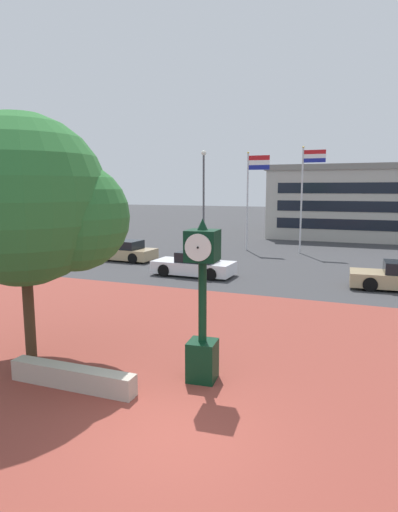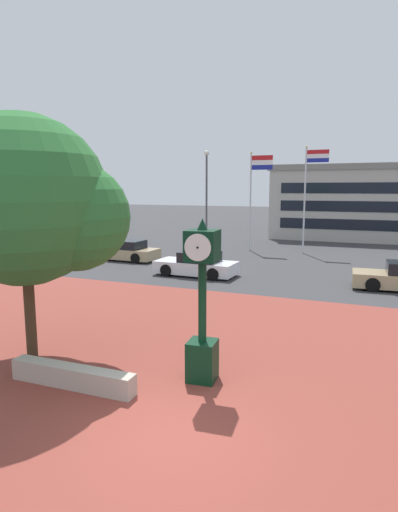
# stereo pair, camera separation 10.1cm
# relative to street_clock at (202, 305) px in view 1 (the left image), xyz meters

# --- Properties ---
(ground_plane) EXTENTS (200.00, 200.00, 0.00)m
(ground_plane) POSITION_rel_street_clock_xyz_m (0.28, -2.31, -1.85)
(ground_plane) COLOR #38383A
(plaza_brick_paving) EXTENTS (44.00, 14.92, 0.01)m
(plaza_brick_paving) POSITION_rel_street_clock_xyz_m (0.28, 1.15, -1.85)
(plaza_brick_paving) COLOR brown
(plaza_brick_paving) RESTS_ON ground
(planter_wall) EXTENTS (3.21, 0.46, 0.50)m
(planter_wall) POSITION_rel_street_clock_xyz_m (-2.65, -1.49, -1.60)
(planter_wall) COLOR #ADA393
(planter_wall) RESTS_ON ground
(street_clock) EXTENTS (0.78, 0.83, 3.89)m
(street_clock) POSITION_rel_street_clock_xyz_m (0.00, 0.00, 0.00)
(street_clock) COLOR black
(street_clock) RESTS_ON ground
(plaza_tree) EXTENTS (4.74, 4.41, 6.47)m
(plaza_tree) POSITION_rel_street_clock_xyz_m (-4.52, -0.37, 2.31)
(plaza_tree) COLOR #42301E
(plaza_tree) RESTS_ON ground
(car_street_near) EXTENTS (4.29, 1.99, 1.28)m
(car_street_near) POSITION_rel_street_clock_xyz_m (-4.96, 11.60, -1.28)
(car_street_near) COLOR silver
(car_street_near) RESTS_ON ground
(car_street_distant) EXTENTS (4.29, 2.03, 1.28)m
(car_street_distant) POSITION_rel_street_clock_xyz_m (-11.10, 14.49, -1.28)
(car_street_distant) COLOR tan
(car_street_distant) RESTS_ON ground
(flagpole_primary) EXTENTS (1.65, 0.14, 7.16)m
(flagpole_primary) POSITION_rel_street_clock_xyz_m (-4.72, 21.74, 2.48)
(flagpole_primary) COLOR silver
(flagpole_primary) RESTS_ON ground
(flagpole_secondary) EXTENTS (1.58, 0.14, 7.43)m
(flagpole_secondary) POSITION_rel_street_clock_xyz_m (-0.87, 21.74, 2.53)
(flagpole_secondary) COLOR silver
(flagpole_secondary) RESTS_ON ground
(civic_building) EXTENTS (21.61, 13.55, 6.61)m
(civic_building) POSITION_rel_street_clock_xyz_m (5.27, 35.95, 1.46)
(civic_building) COLOR #B2ADA3
(civic_building) RESTS_ON ground
(street_lamp_post) EXTENTS (0.36, 0.36, 7.19)m
(street_lamp_post) POSITION_rel_street_clock_xyz_m (-7.62, 19.79, 2.50)
(street_lamp_post) COLOR #4C4C51
(street_lamp_post) RESTS_ON ground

